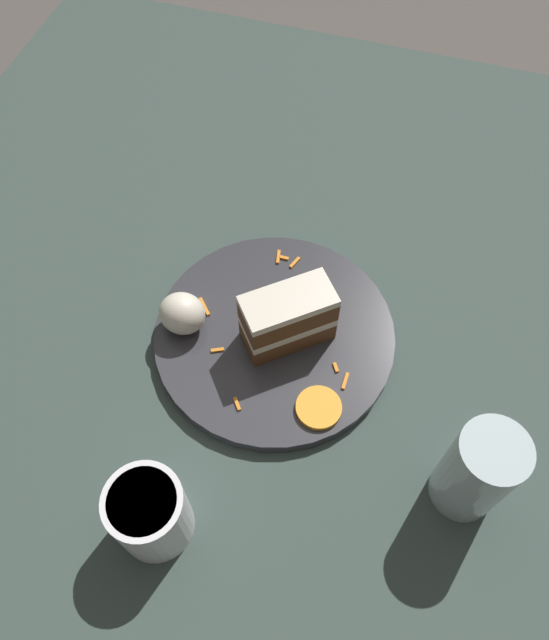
# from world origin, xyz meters

# --- Properties ---
(ground_plane) EXTENTS (6.00, 6.00, 0.00)m
(ground_plane) POSITION_xyz_m (0.00, 0.00, 0.00)
(ground_plane) COLOR #4C4742
(ground_plane) RESTS_ON ground
(dining_table) EXTENTS (1.15, 1.13, 0.02)m
(dining_table) POSITION_xyz_m (0.00, 0.00, 0.01)
(dining_table) COLOR #384742
(dining_table) RESTS_ON ground
(plate) EXTENTS (0.29, 0.29, 0.02)m
(plate) POSITION_xyz_m (-0.01, 0.05, 0.03)
(plate) COLOR #333338
(plate) RESTS_ON dining_table
(cake_slice) EXTENTS (0.11, 0.11, 0.08)m
(cake_slice) POSITION_xyz_m (-0.02, 0.05, 0.08)
(cake_slice) COLOR brown
(cake_slice) RESTS_ON plate
(cream_dollop) EXTENTS (0.06, 0.05, 0.05)m
(cream_dollop) POSITION_xyz_m (0.10, 0.07, 0.07)
(cream_dollop) COLOR silver
(cream_dollop) RESTS_ON plate
(orange_garnish) EXTENTS (0.05, 0.05, 0.01)m
(orange_garnish) POSITION_xyz_m (-0.08, 0.13, 0.04)
(orange_garnish) COLOR orange
(orange_garnish) RESTS_ON plate
(carrot_shreds_scatter) EXTENTS (0.21, 0.23, 0.00)m
(carrot_shreds_scatter) POSITION_xyz_m (0.01, 0.03, 0.04)
(carrot_shreds_scatter) COLOR orange
(carrot_shreds_scatter) RESTS_ON plate
(drinking_glass) EXTENTS (0.07, 0.07, 0.13)m
(drinking_glass) POSITION_xyz_m (-0.25, 0.17, 0.08)
(drinking_glass) COLOR silver
(drinking_glass) RESTS_ON dining_table
(coffee_mug) EXTENTS (0.08, 0.08, 0.10)m
(coffee_mug) POSITION_xyz_m (0.05, 0.30, 0.07)
(coffee_mug) COLOR white
(coffee_mug) RESTS_ON dining_table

